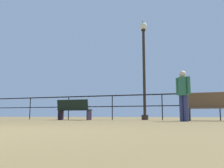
% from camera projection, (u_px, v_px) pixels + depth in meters
% --- Properties ---
extents(pier_railing, '(24.55, 0.05, 1.11)m').
position_uv_depth(pier_railing, '(136.00, 101.00, 10.49)').
color(pier_railing, black).
rests_on(pier_railing, ground_plane).
extents(bench_near_left, '(1.46, 0.67, 0.88)m').
position_uv_depth(bench_near_left, '(74.00, 109.00, 10.42)').
color(bench_near_left, black).
rests_on(bench_near_left, ground_plane).
extents(bench_near_right, '(1.56, 0.79, 1.02)m').
position_uv_depth(bench_near_right, '(210.00, 106.00, 8.64)').
color(bench_near_right, brown).
rests_on(bench_near_right, ground_plane).
extents(lamppost_center, '(0.34, 0.34, 4.60)m').
position_uv_depth(lamppost_center, '(144.00, 62.00, 10.93)').
color(lamppost_center, '#2D221A').
rests_on(lamppost_center, ground_plane).
extents(person_by_bench, '(0.47, 0.33, 1.66)m').
position_uv_depth(person_by_bench, '(183.00, 92.00, 7.84)').
color(person_by_bench, navy).
rests_on(person_by_bench, ground_plane).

